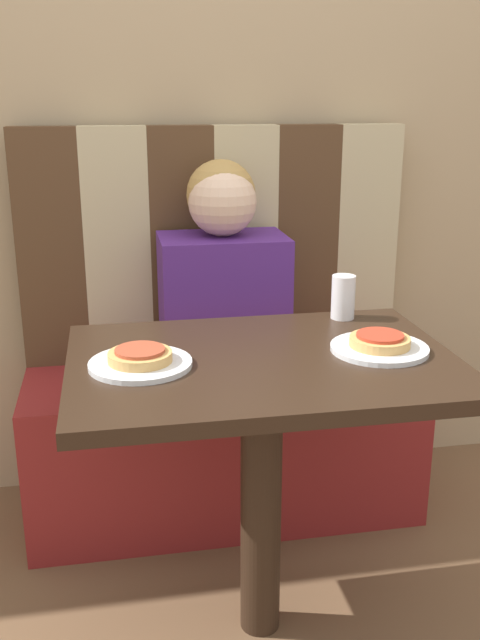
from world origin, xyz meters
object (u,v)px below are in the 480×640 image
Objects in this scene: plate_right at (379,348)px; drinking_cup at (343,297)px; pizza_right at (380,340)px; person at (223,275)px; plate_left at (140,364)px; pizza_left at (140,355)px.

drinking_cup reaches higher than plate_right.
drinking_cup is at bearing 90.80° from pizza_right.
person is 2.86× the size of plate_left.
person reaches higher than drinking_cup.
pizza_right is 0.26m from drinking_cup.
person is 4.62× the size of pizza_right.
plate_right is (0.55, 0.00, 0.00)m from plate_left.
plate_left is 0.61m from drinking_cup.
pizza_right is at bearing -89.20° from drinking_cup.
person is 5.58× the size of drinking_cup.
pizza_left is (-0.55, 0.00, 0.02)m from plate_right.
person is at bearing 130.73° from drinking_cup.
pizza_right is (0.55, 0.00, 0.02)m from plate_left.
plate_left is 1.62× the size of pizza_left.
person is 0.42m from drinking_cup.
pizza_left is (-0.28, -0.58, -0.03)m from person.
plate_right is at bearing -89.20° from drinking_cup.
pizza_left is 1.00× the size of pizza_right.
person is 0.64m from plate_right.
pizza_left is 0.55m from pizza_right.
plate_left is 0.55m from plate_right.
plate_left is at bearing 180.00° from pizza_right.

